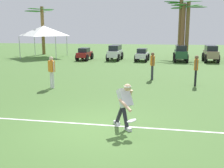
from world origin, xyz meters
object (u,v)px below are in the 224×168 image
(teammate_midfield, at_px, (196,68))
(palm_tree_right_of_centre, at_px, (183,26))
(teammate_near_sideline, at_px, (152,63))
(palm_tree_far_right, at_px, (188,25))
(event_tent, at_px, (44,31))
(parked_car_slot_d, at_px, (181,53))
(parked_car_slot_e, at_px, (211,53))
(palm_tree_left_of_centre, at_px, (180,24))
(parked_car_slot_a, at_px, (85,54))
(frisbee_in_flight, at_px, (132,121))
(teammate_deep, at_px, (52,69))
(parked_car_slot_b, at_px, (115,52))
(parked_car_slot_c, at_px, (142,55))
(palm_tree_far_left, at_px, (42,25))
(frisbee_thrower, at_px, (125,103))

(teammate_midfield, height_order, palm_tree_right_of_centre, palm_tree_right_of_centre)
(teammate_near_sideline, xyz_separation_m, palm_tree_far_right, (3.34, 12.18, 2.15))
(palm_tree_far_right, relative_size, event_tent, 1.44)
(teammate_near_sideline, bearing_deg, parked_car_slot_d, 74.40)
(parked_car_slot_e, xyz_separation_m, palm_tree_left_of_centre, (-2.26, 3.98, 2.50))
(parked_car_slot_a, bearing_deg, frisbee_in_flight, -72.72)
(teammate_deep, bearing_deg, palm_tree_far_right, 61.31)
(parked_car_slot_b, bearing_deg, palm_tree_far_right, 24.88)
(teammate_deep, bearing_deg, event_tent, 112.33)
(parked_car_slot_b, xyz_separation_m, event_tent, (-7.17, 1.48, 1.85))
(frisbee_in_flight, xyz_separation_m, parked_car_slot_c, (-0.24, 17.39, 0.09))
(parked_car_slot_c, xyz_separation_m, palm_tree_far_left, (-10.81, 4.57, 2.56))
(parked_car_slot_e, bearing_deg, teammate_near_sideline, -119.15)
(palm_tree_far_left, height_order, palm_tree_far_right, palm_tree_far_right)
(parked_car_slot_a, height_order, palm_tree_left_of_centre, palm_tree_left_of_centre)
(teammate_near_sideline, xyz_separation_m, palm_tree_left_of_centre, (2.74, 12.94, 2.30))
(parked_car_slot_d, xyz_separation_m, palm_tree_far_right, (0.88, 3.37, 2.34))
(teammate_deep, xyz_separation_m, palm_tree_left_of_centre, (7.65, 15.85, 2.30))
(parked_car_slot_e, bearing_deg, palm_tree_left_of_centre, 119.61)
(palm_tree_far_left, bearing_deg, parked_car_slot_d, -17.69)
(teammate_midfield, height_order, parked_car_slot_a, teammate_midfield)
(frisbee_in_flight, distance_m, parked_car_slot_e, 18.49)
(parked_car_slot_c, bearing_deg, frisbee_in_flight, -89.21)
(parked_car_slot_a, height_order, palm_tree_far_right, palm_tree_far_right)
(frisbee_in_flight, xyz_separation_m, event_tent, (-9.86, 19.24, 2.10))
(parked_car_slot_d, relative_size, palm_tree_far_left, 0.47)
(parked_car_slot_a, relative_size, parked_car_slot_d, 0.95)
(palm_tree_right_of_centre, bearing_deg, frisbee_in_flight, -99.60)
(teammate_deep, xyz_separation_m, parked_car_slot_e, (9.91, 11.86, -0.20))
(teammate_near_sideline, distance_m, palm_tree_far_right, 12.81)
(parked_car_slot_c, bearing_deg, teammate_midfield, -73.26)
(teammate_near_sideline, bearing_deg, teammate_midfield, -31.56)
(frisbee_thrower, relative_size, parked_car_slot_a, 0.61)
(teammate_deep, distance_m, parked_car_slot_c, 12.34)
(palm_tree_right_of_centre, xyz_separation_m, palm_tree_far_right, (0.40, -0.08, 0.08))
(parked_car_slot_b, bearing_deg, palm_tree_left_of_centre, 32.52)
(parked_car_slot_a, distance_m, palm_tree_left_of_centre, 10.06)
(palm_tree_right_of_centre, bearing_deg, teammate_near_sideline, -103.49)
(frisbee_in_flight, height_order, teammate_midfield, teammate_midfield)
(parked_car_slot_d, bearing_deg, parked_car_slot_b, 176.98)
(frisbee_in_flight, bearing_deg, event_tent, 117.12)
(teammate_near_sideline, xyz_separation_m, parked_car_slot_d, (2.46, 8.81, -0.20))
(teammate_near_sideline, xyz_separation_m, teammate_deep, (-4.91, -2.90, 0.00))
(frisbee_in_flight, relative_size, palm_tree_far_right, 0.05)
(parked_car_slot_a, relative_size, parked_car_slot_c, 0.99)
(palm_tree_far_right, xyz_separation_m, event_tent, (-13.79, -1.59, -0.51))
(parked_car_slot_a, bearing_deg, teammate_deep, -84.59)
(parked_car_slot_c, xyz_separation_m, palm_tree_left_of_centre, (3.57, 4.21, 2.68))
(palm_tree_left_of_centre, relative_size, palm_tree_right_of_centre, 1.09)
(event_tent, bearing_deg, palm_tree_left_of_centre, 10.13)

